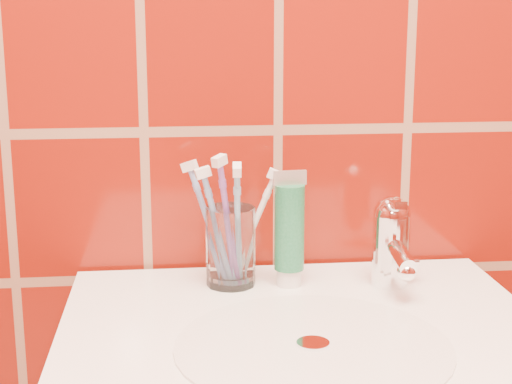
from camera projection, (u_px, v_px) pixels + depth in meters
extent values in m
cylinder|color=silver|center=(313.00, 345.00, 0.84)|extent=(0.30, 0.30, 0.00)
cylinder|color=white|center=(313.00, 344.00, 0.84)|extent=(0.04, 0.04, 0.00)
cylinder|color=white|center=(231.00, 246.00, 1.02)|extent=(0.08, 0.08, 0.10)
cylinder|color=white|center=(289.00, 277.00, 1.03)|extent=(0.03, 0.03, 0.02)
cylinder|color=#17643C|center=(289.00, 227.00, 1.01)|extent=(0.04, 0.04, 0.11)
cube|color=beige|center=(290.00, 178.00, 1.00)|extent=(0.04, 0.01, 0.02)
cylinder|color=white|center=(390.00, 250.00, 1.02)|extent=(0.05, 0.05, 0.09)
sphere|color=white|center=(392.00, 215.00, 1.01)|extent=(0.05, 0.05, 0.05)
cylinder|color=white|center=(399.00, 253.00, 0.98)|extent=(0.02, 0.09, 0.03)
cube|color=white|center=(395.00, 203.00, 1.00)|extent=(0.02, 0.06, 0.01)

